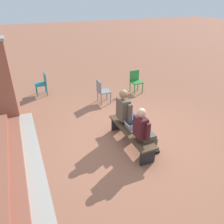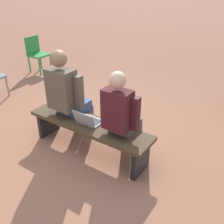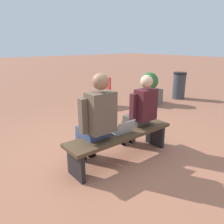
# 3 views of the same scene
# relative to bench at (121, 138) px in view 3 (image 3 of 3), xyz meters

# --- Properties ---
(ground_plane) EXTENTS (60.00, 60.00, 0.00)m
(ground_plane) POSITION_rel_bench_xyz_m (0.27, -0.08, -0.35)
(ground_plane) COLOR #9E6047
(bench) EXTENTS (1.80, 0.44, 0.45)m
(bench) POSITION_rel_bench_xyz_m (0.00, 0.00, 0.00)
(bench) COLOR #4C3823
(bench) RESTS_ON ground
(person_student) EXTENTS (0.50, 0.64, 1.28)m
(person_student) POSITION_rel_bench_xyz_m (-0.47, -0.06, 0.34)
(person_student) COLOR #4C473D
(person_student) RESTS_ON ground
(person_adult) EXTENTS (0.57, 0.71, 1.38)m
(person_adult) POSITION_rel_bench_xyz_m (0.40, -0.07, 0.38)
(person_adult) COLOR #384C75
(person_adult) RESTS_ON ground
(laptop) EXTENTS (0.32, 0.29, 0.21)m
(laptop) POSITION_rel_bench_xyz_m (0.00, 0.01, 0.15)
(laptop) COLOR #9EA0A5
(laptop) RESTS_ON bench
(plastic_chair_foreground) EXTENTS (0.45, 0.45, 0.84)m
(plastic_chair_foreground) POSITION_rel_bench_xyz_m (-1.65, -2.65, 0.13)
(plastic_chair_foreground) COLOR red
(plastic_chair_foreground) RESTS_ON ground
(planter) EXTENTS (0.60, 0.60, 0.94)m
(planter) POSITION_rel_bench_xyz_m (-2.89, -2.02, 0.08)
(planter) COLOR #6B665B
(planter) RESTS_ON ground
(litter_bin) EXTENTS (0.42, 0.42, 0.86)m
(litter_bin) POSITION_rel_bench_xyz_m (-4.15, -1.84, 0.08)
(litter_bin) COLOR #383D42
(litter_bin) RESTS_ON ground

